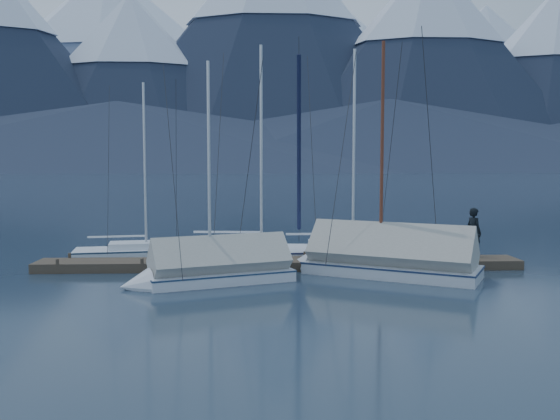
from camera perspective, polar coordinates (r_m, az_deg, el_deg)
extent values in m
plane|color=#162332|center=(20.36, 0.24, -6.65)|extent=(1000.00, 1000.00, 0.00)
cone|color=#475675|center=(477.99, -16.05, 13.06)|extent=(352.00, 352.00, 150.00)
cone|color=silver|center=(486.48, -16.17, 18.19)|extent=(152.28, 152.28, 63.00)
cone|color=#475675|center=(456.59, 2.78, 13.00)|extent=(330.00, 330.00, 140.00)
cone|color=silver|center=(464.32, 2.80, 18.02)|extent=(142.76, 142.76, 58.80)
cone|color=#475675|center=(502.32, 19.04, 11.13)|extent=(308.00, 308.00, 125.00)
cone|color=silver|center=(507.92, 19.16, 15.25)|extent=(133.24, 133.24, 52.50)
cone|color=#192133|center=(323.99, -14.15, 11.82)|extent=(171.00, 171.00, 90.00)
cone|color=silver|center=(328.42, -14.25, 16.43)|extent=(73.97, 73.97, 37.80)
cone|color=#192133|center=(336.17, -0.57, 15.58)|extent=(228.00, 228.00, 135.00)
cone|color=#192133|center=(327.01, 14.12, 13.53)|extent=(190.00, 190.00, 110.00)
cone|color=silver|center=(333.60, 14.23, 19.03)|extent=(82.19, 82.19, 46.20)
cone|color=#192133|center=(363.34, 25.28, 11.52)|extent=(182.40, 182.40, 100.00)
cone|color=#192133|center=(266.79, -15.36, 6.89)|extent=(416.00, 416.00, 30.00)
cone|color=#192133|center=(272.12, 10.56, 7.14)|extent=(390.00, 390.00, 32.00)
cube|color=#382D23|center=(22.29, 0.00, -5.21)|extent=(18.00, 1.50, 0.34)
cube|color=black|center=(22.87, -15.27, -5.68)|extent=(3.00, 1.30, 0.30)
cube|color=black|center=(22.33, 0.00, -5.76)|extent=(3.00, 1.30, 0.30)
cube|color=black|center=(23.36, 14.94, -5.46)|extent=(3.00, 1.30, 0.30)
cylinder|color=#382D23|center=(23.99, -19.59, -4.34)|extent=(0.12, 0.12, 0.35)
cylinder|color=#382D23|center=(22.68, -20.64, -4.88)|extent=(0.12, 0.12, 0.35)
cylinder|color=#382D23|center=(23.29, -12.50, -4.44)|extent=(0.12, 0.12, 0.35)
cylinder|color=#382D23|center=(21.93, -13.14, -5.02)|extent=(0.12, 0.12, 0.35)
cylinder|color=#382D23|center=(22.95, -5.08, -4.48)|extent=(0.12, 0.12, 0.35)
cylinder|color=#382D23|center=(21.58, -5.25, -5.07)|extent=(0.12, 0.12, 0.35)
cylinder|color=#382D23|center=(23.01, 2.42, -4.44)|extent=(0.12, 0.12, 0.35)
cylinder|color=#382D23|center=(21.64, 2.74, -5.03)|extent=(0.12, 0.12, 0.35)
cylinder|color=#382D23|center=(23.46, 9.76, -4.33)|extent=(0.12, 0.12, 0.35)
cylinder|color=#382D23|center=(22.11, 10.53, -4.90)|extent=(0.12, 0.12, 0.35)
cylinder|color=#382D23|center=(24.27, 16.72, -4.16)|extent=(0.12, 0.12, 0.35)
cylinder|color=#382D23|center=(22.97, 17.87, -4.69)|extent=(0.12, 0.12, 0.35)
cube|color=silver|center=(25.56, -13.50, -4.21)|extent=(5.35, 2.51, 0.57)
cube|color=silver|center=(25.60, -13.49, -4.78)|extent=(4.46, 1.62, 0.26)
cube|color=#162D44|center=(25.52, -13.51, -3.68)|extent=(5.40, 2.53, 0.05)
cone|color=silver|center=(25.62, -6.86, -4.10)|extent=(1.19, 1.77, 1.64)
cube|color=silver|center=(25.51, -14.10, -3.31)|extent=(1.97, 1.47, 0.26)
cylinder|color=#B2B7BF|center=(25.25, -12.88, 4.14)|extent=(0.10, 0.10, 6.85)
cylinder|color=#B2B7BF|center=(25.49, -15.46, -2.47)|extent=(2.30, 0.44, 0.08)
cylinder|color=#26262B|center=(25.25, -9.96, 4.19)|extent=(0.43, 2.56, 6.86)
cube|color=white|center=(24.70, -2.75, -4.35)|extent=(6.33, 2.57, 0.68)
cube|color=white|center=(24.75, -2.74, -5.05)|extent=(5.33, 1.56, 0.31)
cube|color=#181949|center=(24.66, -2.75, -3.69)|extent=(6.39, 2.59, 0.06)
cone|color=white|center=(24.65, 5.53, -4.38)|extent=(1.29, 2.06, 1.98)
cube|color=white|center=(24.66, -3.47, -3.21)|extent=(2.27, 1.62, 0.31)
cylinder|color=#B2B7BF|center=(24.37, -1.82, 6.05)|extent=(0.12, 0.12, 8.24)
cylinder|color=#B2B7BF|center=(24.68, -5.14, -2.12)|extent=(2.78, 0.32, 0.09)
cylinder|color=#26262B|center=(24.31, 1.84, 6.06)|extent=(0.28, 3.10, 8.25)
cube|color=silver|center=(24.52, 6.09, -4.44)|extent=(6.09, 2.19, 0.66)
cube|color=silver|center=(24.57, 6.08, -5.14)|extent=(5.16, 1.26, 0.30)
cube|color=#171F47|center=(24.48, 6.09, -3.79)|extent=(6.15, 2.21, 0.06)
cone|color=silver|center=(25.37, 13.84, -4.25)|extent=(1.16, 1.96, 1.93)
cube|color=silver|center=(24.40, 5.40, -3.34)|extent=(2.15, 1.47, 0.30)
cylinder|color=#B2B7BF|center=(24.29, 7.11, 5.77)|extent=(0.12, 0.12, 8.04)
cylinder|color=#B2B7BF|center=(24.23, 3.77, -2.30)|extent=(2.72, 0.17, 0.09)
cylinder|color=#26262B|center=(24.63, 10.57, 5.71)|extent=(0.12, 3.04, 8.05)
cube|color=silver|center=(21.25, 10.63, -5.93)|extent=(6.25, 4.72, 0.63)
cube|color=silver|center=(21.30, 10.62, -6.69)|extent=(5.01, 3.45, 0.29)
cube|color=#19284B|center=(21.20, 10.64, -5.21)|extent=(6.31, 4.77, 0.06)
cone|color=silver|center=(22.39, 2.15, -5.31)|extent=(1.90, 2.29, 2.03)
cylinder|color=#592819|center=(21.00, 9.79, 5.38)|extent=(0.12, 0.12, 7.70)
cylinder|color=#592819|center=(20.87, 13.22, -3.68)|extent=(2.40, 1.36, 0.09)
cylinder|color=#26262B|center=(21.47, 5.95, 5.41)|extent=(1.46, 2.65, 7.70)
cube|color=#9D9C93|center=(21.13, 10.66, -4.06)|extent=(6.00, 4.61, 2.15)
cube|color=silver|center=(19.89, -5.79, -6.64)|extent=(5.08, 3.26, 0.56)
cube|color=silver|center=(19.94, -5.78, -7.36)|extent=(4.14, 2.29, 0.26)
cube|color=navy|center=(19.85, -5.79, -5.96)|extent=(5.13, 3.29, 0.05)
cone|color=silver|center=(19.29, -13.77, -7.11)|extent=(1.45, 1.86, 1.64)
cylinder|color=#B2B7BF|center=(19.41, -6.85, 4.07)|extent=(0.10, 0.10, 6.83)
cylinder|color=#B2B7BF|center=(20.01, -3.46, -4.24)|extent=(2.05, 0.82, 0.08)
cylinder|color=#26262B|center=(19.12, -10.30, 4.01)|extent=(0.85, 2.27, 6.84)
cube|color=#A3A299|center=(19.78, -5.80, -4.87)|extent=(4.87, 3.20, 1.74)
imported|color=black|center=(24.00, 18.16, -2.04)|extent=(0.67, 0.81, 1.89)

